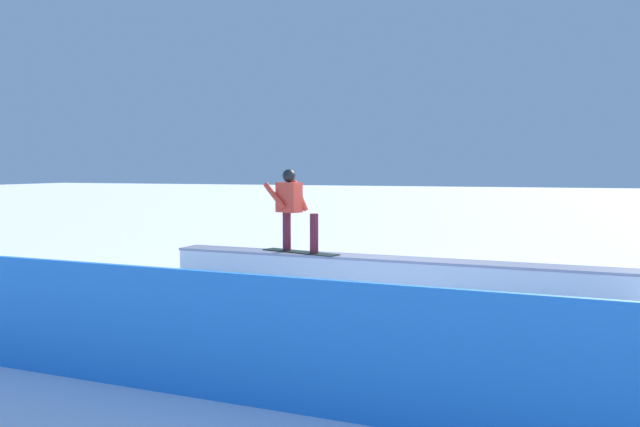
% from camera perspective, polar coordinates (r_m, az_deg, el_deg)
% --- Properties ---
extents(ground_plane, '(120.00, 120.00, 0.00)m').
position_cam_1_polar(ground_plane, '(10.34, 5.67, -7.24)').
color(ground_plane, white).
extents(grind_box, '(7.39, 0.86, 0.61)m').
position_cam_1_polar(grind_box, '(10.29, 5.68, -5.72)').
color(grind_box, white).
rests_on(grind_box, ground_plane).
extents(snowboarder, '(1.47, 0.70, 1.39)m').
position_cam_1_polar(snowboarder, '(10.77, -2.47, 0.58)').
color(snowboarder, black).
rests_on(snowboarder, grind_box).
extents(safety_fence, '(10.87, 0.53, 1.13)m').
position_cam_1_polar(safety_fence, '(5.63, -7.22, -10.98)').
color(safety_fence, '#2980E8').
rests_on(safety_fence, ground_plane).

